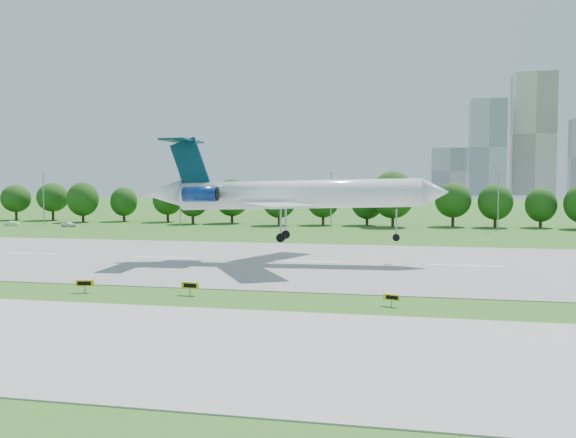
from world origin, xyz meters
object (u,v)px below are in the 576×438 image
object	(u,v)px
taxi_sign_left	(85,283)
service_vehicle_a	(11,223)
service_vehicle_b	(68,224)
airliner	(284,193)

from	to	relation	value
taxi_sign_left	service_vehicle_a	distance (m)	98.84
taxi_sign_left	service_vehicle_b	xyz separation A→B (m)	(-47.32, 76.18, -0.26)
airliner	service_vehicle_a	distance (m)	91.50
service_vehicle_b	airliner	bearing A→B (deg)	-115.18
service_vehicle_a	service_vehicle_b	distance (m)	14.98
taxi_sign_left	service_vehicle_a	world-z (taller)	taxi_sign_left
airliner	taxi_sign_left	xyz separation A→B (m)	(-13.71, -26.49, -8.06)
service_vehicle_a	service_vehicle_b	world-z (taller)	service_vehicle_b
service_vehicle_b	service_vehicle_a	bearing A→B (deg)	101.86
service_vehicle_a	taxi_sign_left	bearing A→B (deg)	-156.13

